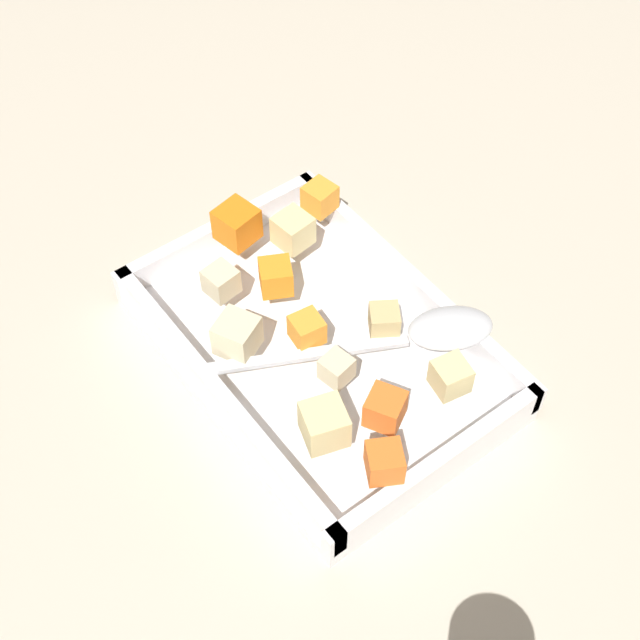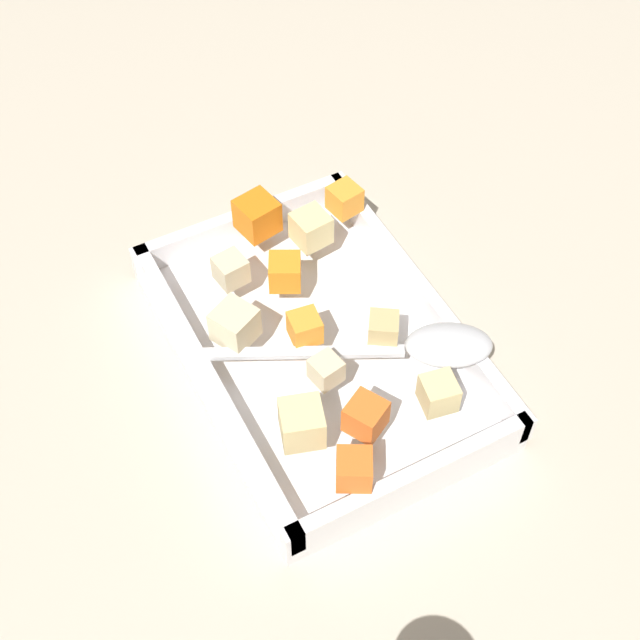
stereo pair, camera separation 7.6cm
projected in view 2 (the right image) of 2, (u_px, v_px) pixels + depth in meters
name	position (u px, v px, depth m)	size (l,w,h in m)	color
ground_plane	(322.00, 367.00, 0.80)	(4.00, 4.00, 0.00)	#BCB29E
baking_dish	(320.00, 348.00, 0.79)	(0.32, 0.22, 0.04)	silver
carrot_chunk_far_left	(257.00, 216.00, 0.83)	(0.03, 0.03, 0.03)	orange
carrot_chunk_rim_edge	(305.00, 328.00, 0.75)	(0.02, 0.02, 0.02)	orange
carrot_chunk_corner_ne	(354.00, 469.00, 0.67)	(0.03, 0.03, 0.03)	orange
carrot_chunk_back_center	(282.00, 273.00, 0.79)	(0.03, 0.03, 0.03)	orange
carrot_chunk_near_right	(366.00, 416.00, 0.70)	(0.03, 0.03, 0.03)	orange
carrot_chunk_front_center	(344.00, 199.00, 0.85)	(0.03, 0.03, 0.03)	orange
potato_chunk_far_right	(235.00, 325.00, 0.75)	(0.03, 0.03, 0.03)	beige
potato_chunk_heap_top	(302.00, 423.00, 0.69)	(0.03, 0.03, 0.03)	#E0CC89
potato_chunk_near_spoon	(311.00, 228.00, 0.82)	(0.03, 0.03, 0.03)	#E0CC89
potato_chunk_near_left	(383.00, 329.00, 0.75)	(0.02, 0.02, 0.02)	tan
potato_chunk_heap_side	(438.00, 393.00, 0.71)	(0.03, 0.03, 0.03)	#E0CC89
potato_chunk_mid_right	(231.00, 270.00, 0.79)	(0.03, 0.03, 0.03)	beige
potato_chunk_corner_nw	(326.00, 370.00, 0.73)	(0.02, 0.02, 0.02)	beige
serving_spoon	(432.00, 346.00, 0.75)	(0.13, 0.23, 0.02)	silver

